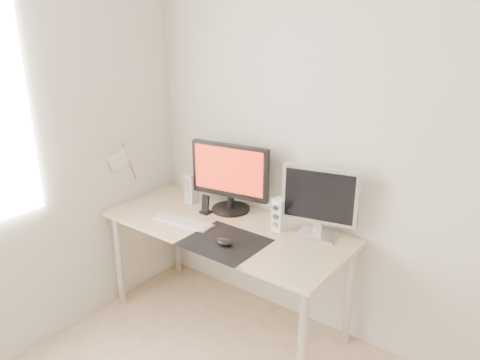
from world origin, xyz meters
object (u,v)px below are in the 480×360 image
Objects in this scene: desk at (226,236)px; speaker_right at (279,214)px; keyboard at (183,221)px; speaker_left at (191,189)px; second_monitor at (320,199)px; main_monitor at (230,175)px; phone_dock at (206,208)px; mouse at (224,242)px.

speaker_right is at bearing 23.82° from desk.
speaker_left is at bearing 122.00° from keyboard.
second_monitor is 0.28m from speaker_right.
speaker_left is (-0.30, -0.05, -0.15)m from main_monitor.
phone_dock reaches higher than keyboard.
speaker_left reaches higher than phone_dock.
speaker_left is at bearing 161.54° from desk.
mouse is 0.19× the size of main_monitor.
speaker_left is 0.34m from keyboard.
speaker_right is 0.54m from phone_dock.
main_monitor is at bearing 9.86° from speaker_left.
speaker_left reaches higher than keyboard.
mouse is at bearing -56.16° from main_monitor.
main_monitor is 0.27m from phone_dock.
second_monitor is 1.04× the size of keyboard.
main_monitor is (-0.11, 0.19, 0.33)m from desk.
mouse is at bearing -36.36° from phone_dock.
main_monitor is 4.33× the size of phone_dock.
second_monitor reaches higher than mouse.
phone_dock is (-0.53, -0.08, -0.07)m from speaker_right.
second_monitor is at bearing 24.00° from keyboard.
speaker_left and speaker_right have the same top height.
desk is 7.60× the size of speaker_left.
phone_dock is (-0.76, -0.15, -0.20)m from second_monitor.
phone_dock reaches higher than desk.
speaker_left is 1.66× the size of phone_dock.
speaker_right is 1.66× the size of phone_dock.
speaker_right reaches higher than mouse.
second_monitor is (0.65, 0.01, -0.01)m from main_monitor.
main_monitor is at bearing 120.75° from desk.
phone_dock is at bearing 83.76° from keyboard.
second_monitor reaches higher than desk.
second_monitor is at bearing 1.29° from main_monitor.
second_monitor reaches higher than keyboard.
desk is 2.91× the size of main_monitor.
main_monitor is 0.43m from keyboard.
speaker_left is 0.49× the size of keyboard.
mouse is 0.69m from speaker_left.
main_monitor is at bearing -178.71° from second_monitor.
mouse is 0.23× the size of second_monitor.
second_monitor is 0.89m from keyboard.
keyboard is at bearing -58.00° from speaker_left.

